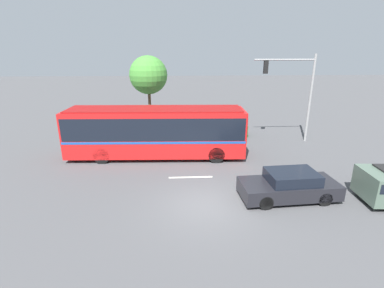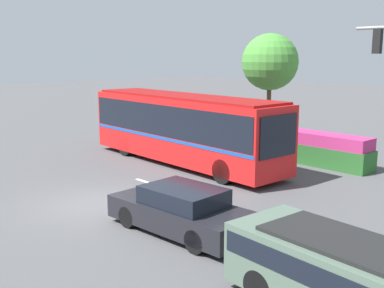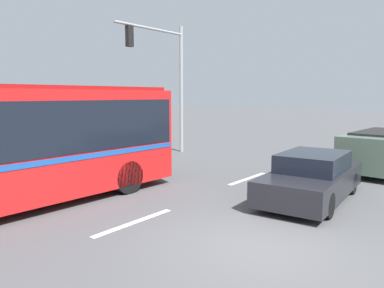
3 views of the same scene
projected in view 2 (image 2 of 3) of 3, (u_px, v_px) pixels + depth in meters
The scene contains 8 objects.
ground_plane at pixel (98, 204), 16.10m from camera, with size 140.00×140.00×0.00m, color #4C4C4F.
city_bus at pixel (183, 125), 21.81m from camera, with size 11.30×2.89×3.21m.
sedan_foreground at pixel (181, 211), 13.42m from camera, with size 4.59×2.12×1.34m.
suv_left_lane at pixel (348, 274), 8.91m from camera, with size 4.87×2.23×1.59m.
flowering_hedge at pixel (292, 145), 22.87m from camera, with size 8.04×1.24×1.49m.
street_tree_left at pixel (270, 62), 27.17m from camera, with size 3.27×3.27×6.26m.
lane_stripe_near at pixel (155, 185), 18.45m from camera, with size 2.40×0.16×0.01m, color silver.
lane_stripe_mid at pixel (274, 220), 14.51m from camera, with size 2.40×0.16×0.01m, color silver.
Camera 2 is at (13.54, -8.09, 5.00)m, focal length 44.06 mm.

